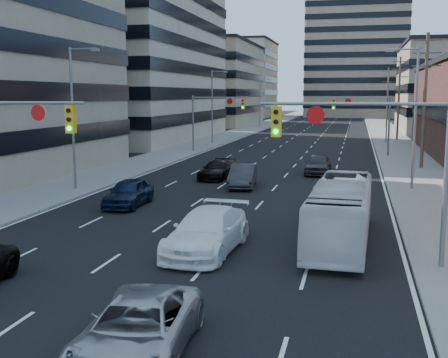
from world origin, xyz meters
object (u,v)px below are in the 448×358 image
white_van (207,231)px  transit_bus (341,212)px  silver_suv (138,329)px  sedan_blue (129,193)px

white_van → transit_bus: 5.67m
white_van → silver_suv: size_ratio=1.13×
silver_suv → transit_bus: bearing=65.0°
transit_bus → sedan_blue: transit_bus is taller
white_van → transit_bus: transit_bus is taller
white_van → transit_bus: size_ratio=0.61×
silver_suv → transit_bus: size_ratio=0.54×
white_van → sedan_blue: (-6.59, 7.83, -0.07)m
transit_bus → silver_suv: bearing=-108.1°
white_van → sedan_blue: 10.24m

